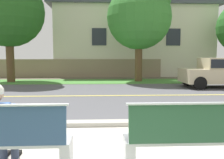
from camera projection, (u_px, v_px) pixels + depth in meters
ground_plane at (100, 91)px, 11.10m from camera, size 140.00×140.00×0.00m
curb_edge at (99, 123)px, 5.47m from camera, size 44.00×0.30×0.11m
street_asphalt at (100, 96)px, 9.60m from camera, size 52.00×8.00×0.01m
road_centre_line at (100, 96)px, 9.60m from camera, size 48.00×0.14×0.01m
far_verge_grass at (100, 81)px, 15.07m from camera, size 48.00×2.80×0.02m
bench_left at (2, 141)px, 3.22m from camera, size 1.88×0.48×1.01m
bench_right at (190, 138)px, 3.34m from camera, size 1.88×0.48×1.01m
seated_person_blue at (0, 122)px, 3.36m from camera, size 0.52×0.68×1.25m
car_beige_near at (224, 71)px, 12.20m from camera, size 4.30×1.86×1.54m
shade_tree_far_left at (10, 6)px, 14.27m from camera, size 4.39×4.39×7.25m
shade_tree_left at (141, 12)px, 14.72m from camera, size 4.08×4.08×6.73m
garden_wall at (76, 68)px, 17.98m from camera, size 13.00×0.36×1.40m
house_across_street at (131, 39)px, 21.13m from camera, size 13.75×6.91×6.23m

